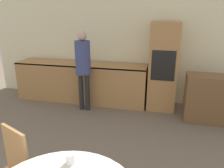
% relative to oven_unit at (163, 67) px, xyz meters
% --- Properties ---
extents(wall_back, '(7.10, 0.05, 2.60)m').
position_rel_oven_unit_xyz_m(wall_back, '(-0.63, 0.34, 0.39)').
color(wall_back, beige).
rests_on(wall_back, ground_plane).
extents(kitchen_counter, '(3.00, 0.60, 0.89)m').
position_rel_oven_unit_xyz_m(kitchen_counter, '(-1.83, -0.01, -0.45)').
color(kitchen_counter, '#AD7A47').
rests_on(kitchen_counter, ground_plane).
extents(oven_unit, '(0.57, 0.59, 1.82)m').
position_rel_oven_unit_xyz_m(oven_unit, '(0.00, 0.00, 0.00)').
color(oven_unit, '#AD7A47').
rests_on(oven_unit, ground_plane).
extents(sideboard, '(0.99, 0.45, 0.91)m').
position_rel_oven_unit_xyz_m(sideboard, '(0.94, -0.43, -0.46)').
color(sideboard, brown).
rests_on(sideboard, ground_plane).
extents(person_standing, '(0.31, 0.31, 1.66)m').
position_rel_oven_unit_xyz_m(person_standing, '(-1.58, -0.50, 0.12)').
color(person_standing, '#262628').
rests_on(person_standing, ground_plane).
extents(cup, '(0.08, 0.08, 0.09)m').
position_rel_oven_unit_xyz_m(cup, '(-0.73, -3.10, -0.10)').
color(cup, silver).
rests_on(cup, dining_table).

